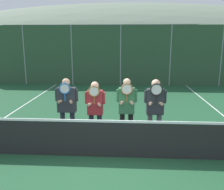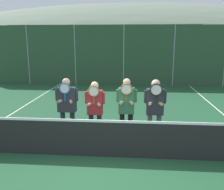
% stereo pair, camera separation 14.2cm
% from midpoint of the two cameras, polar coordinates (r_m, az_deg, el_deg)
% --- Properties ---
extents(ground_plane, '(120.00, 120.00, 0.00)m').
position_cam_midpoint_polar(ground_plane, '(6.16, -1.32, -13.93)').
color(ground_plane, '#1E4C2D').
extents(hill_distant, '(102.99, 57.22, 20.03)m').
position_cam_midpoint_polar(hill_distant, '(59.55, 3.08, 10.13)').
color(hill_distant, slate).
rests_on(hill_distant, ground_plane).
extents(clubhouse_building, '(15.85, 5.50, 3.86)m').
position_cam_midpoint_polar(clubhouse_building, '(23.58, -2.53, 10.82)').
color(clubhouse_building, beige).
rests_on(clubhouse_building, ground_plane).
extents(fence_back, '(17.65, 0.06, 3.54)m').
position_cam_midpoint_polar(fence_back, '(15.01, 1.70, 8.98)').
color(fence_back, gray).
rests_on(fence_back, ground_plane).
extents(tennis_net, '(10.64, 0.09, 1.02)m').
position_cam_midpoint_polar(tennis_net, '(5.96, -1.34, -9.83)').
color(tennis_net, gray).
rests_on(tennis_net, ground_plane).
extents(court_line_left_sideline, '(0.05, 16.00, 0.01)m').
position_cam_midpoint_polar(court_line_left_sideline, '(9.96, -23.15, -4.38)').
color(court_line_left_sideline, white).
rests_on(court_line_left_sideline, ground_plane).
extents(player_leftmost, '(0.62, 0.34, 1.75)m').
position_cam_midpoint_polar(player_leftmost, '(6.81, -10.87, -2.11)').
color(player_leftmost, '#232838').
rests_on(player_leftmost, ground_plane).
extents(player_center_left, '(0.54, 0.34, 1.68)m').
position_cam_midpoint_polar(player_center_left, '(6.60, -4.50, -2.89)').
color(player_center_left, '#232838').
rests_on(player_center_left, ground_plane).
extents(player_center_right, '(0.54, 0.34, 1.77)m').
position_cam_midpoint_polar(player_center_right, '(6.53, 2.73, -2.63)').
color(player_center_right, black).
rests_on(player_center_right, ground_plane).
extents(player_rightmost, '(0.57, 0.34, 1.76)m').
position_cam_midpoint_polar(player_rightmost, '(6.56, 9.19, -2.55)').
color(player_rightmost, '#56565B').
rests_on(player_rightmost, ground_plane).
extents(car_far_left, '(4.06, 1.95, 1.72)m').
position_cam_midpoint_polar(car_far_left, '(18.76, -14.33, 6.64)').
color(car_far_left, black).
rests_on(car_far_left, ground_plane).
extents(car_left_of_center, '(4.22, 2.03, 1.78)m').
position_cam_midpoint_polar(car_left_of_center, '(17.73, 0.77, 6.79)').
color(car_left_of_center, navy).
rests_on(car_left_of_center, ground_plane).
extents(car_center, '(4.37, 2.06, 1.88)m').
position_cam_midpoint_polar(car_center, '(17.91, 17.11, 6.43)').
color(car_center, '#B2B7BC').
rests_on(car_center, ground_plane).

